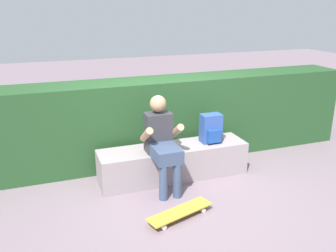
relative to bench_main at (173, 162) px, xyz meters
name	(u,v)px	position (x,y,z in m)	size (l,w,h in m)	color
ground_plane	(183,188)	(0.00, -0.35, -0.23)	(24.00, 24.00, 0.00)	slate
bench_main	(173,162)	(0.00, 0.00, 0.00)	(2.04, 0.50, 0.45)	gray
person_skater	(162,141)	(-0.24, -0.22, 0.42)	(0.49, 0.62, 1.20)	#333338
skateboard_near_person	(180,212)	(-0.29, -0.99, -0.15)	(0.82, 0.43, 0.09)	gold
backpack_on_bench	(211,129)	(0.55, -0.01, 0.42)	(0.28, 0.23, 0.40)	#2D4C99
hedge_row	(153,120)	(-0.06, 0.71, 0.40)	(6.31, 0.64, 1.24)	#214522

